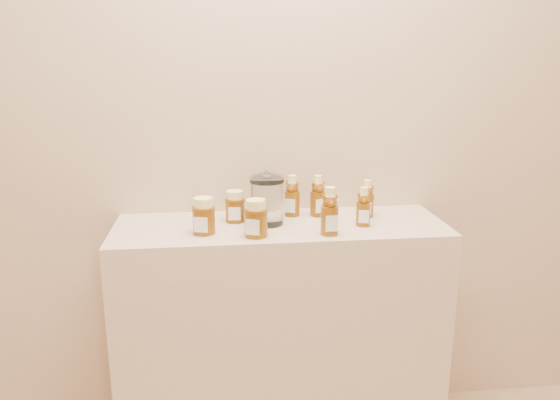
{
  "coord_description": "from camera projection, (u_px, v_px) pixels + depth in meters",
  "views": [
    {
      "loc": [
        -0.22,
        -0.32,
        1.5
      ],
      "look_at": [
        -0.01,
        1.52,
        1.0
      ],
      "focal_mm": 35.0,
      "sensor_mm": 36.0,
      "label": 1
    }
  ],
  "objects": [
    {
      "name": "honey_jar_back",
      "position": [
        235.0,
        206.0,
        2.0
      ],
      "size": [
        0.08,
        0.08,
        0.12
      ],
      "primitive_type": null,
      "rotation": [
        0.0,
        0.0,
        -0.09
      ],
      "color": "#613307",
      "rests_on": "display_table"
    },
    {
      "name": "honey_jar_front",
      "position": [
        256.0,
        218.0,
        1.83
      ],
      "size": [
        0.11,
        0.11,
        0.13
      ],
      "primitive_type": null,
      "rotation": [
        0.0,
        0.0,
        -0.39
      ],
      "color": "#613307",
      "rests_on": "display_table"
    },
    {
      "name": "bear_bottle_back_left",
      "position": [
        292.0,
        193.0,
        2.06
      ],
      "size": [
        0.08,
        0.08,
        0.18
      ],
      "primitive_type": null,
      "rotation": [
        0.0,
        0.0,
        -0.42
      ],
      "color": "#613307",
      "rests_on": "display_table"
    },
    {
      "name": "bear_bottle_front_right",
      "position": [
        364.0,
        204.0,
        1.94
      ],
      "size": [
        0.06,
        0.06,
        0.16
      ],
      "primitive_type": null,
      "rotation": [
        0.0,
        0.0,
        -0.18
      ],
      "color": "#613307",
      "rests_on": "display_table"
    },
    {
      "name": "bear_bottle_back_right",
      "position": [
        367.0,
        196.0,
        2.05
      ],
      "size": [
        0.07,
        0.07,
        0.16
      ],
      "primitive_type": null,
      "rotation": [
        0.0,
        0.0,
        -0.33
      ],
      "color": "#613307",
      "rests_on": "display_table"
    },
    {
      "name": "bear_bottle_front_left",
      "position": [
        330.0,
        208.0,
        1.84
      ],
      "size": [
        0.07,
        0.07,
        0.19
      ],
      "primitive_type": null,
      "rotation": [
        0.0,
        0.0,
        0.05
      ],
      "color": "#613307",
      "rests_on": "display_table"
    },
    {
      "name": "glass_canister",
      "position": [
        267.0,
        198.0,
        1.96
      ],
      "size": [
        0.13,
        0.13,
        0.19
      ],
      "primitive_type": null,
      "rotation": [
        0.0,
        0.0,
        -0.03
      ],
      "color": "white",
      "rests_on": "display_table"
    },
    {
      "name": "honey_jar_left",
      "position": [
        204.0,
        216.0,
        1.86
      ],
      "size": [
        0.1,
        0.1,
        0.13
      ],
      "primitive_type": null,
      "rotation": [
        0.0,
        0.0,
        -0.26
      ],
      "color": "#613307",
      "rests_on": "display_table"
    },
    {
      "name": "wall_back",
      "position": [
        274.0,
        94.0,
        2.05
      ],
      "size": [
        3.5,
        0.02,
        2.7
      ],
      "primitive_type": "cube",
      "color": "tan",
      "rests_on": "ground"
    },
    {
      "name": "display_table",
      "position": [
        281.0,
        336.0,
        2.09
      ],
      "size": [
        1.2,
        0.4,
        0.9
      ],
      "primitive_type": "cube",
      "color": "#C5AE90",
      "rests_on": "ground"
    },
    {
      "name": "bear_bottle_back_mid",
      "position": [
        318.0,
        193.0,
        2.06
      ],
      "size": [
        0.07,
        0.07,
        0.18
      ],
      "primitive_type": null,
      "rotation": [
        0.0,
        0.0,
        0.23
      ],
      "color": "#613307",
      "rests_on": "display_table"
    }
  ]
}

